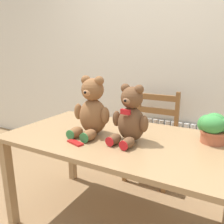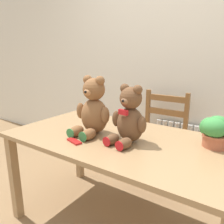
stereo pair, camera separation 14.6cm
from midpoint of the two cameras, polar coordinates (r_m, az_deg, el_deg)
name	(u,v)px [view 2 (the right image)]	position (r m, az deg, el deg)	size (l,w,h in m)	color
wall_back	(178,52)	(2.46, 18.64, 14.56)	(8.00, 0.04, 2.60)	silver
radiator	(185,152)	(2.56, 20.05, -9.79)	(0.68, 0.10, 0.57)	silver
dining_table	(119,149)	(1.54, 4.72, -9.66)	(1.56, 0.84, 0.72)	#9E7A51
wooden_chair_behind	(160,138)	(2.31, 14.28, -6.71)	(0.45, 0.39, 0.92)	brown
teddy_bear_left	(93,109)	(1.53, -2.28, 0.69)	(0.29, 0.28, 0.41)	brown
teddy_bear_right	(129,118)	(1.39, 7.53, -1.58)	(0.26, 0.27, 0.37)	brown
potted_plant	(216,130)	(1.49, 28.09, -4.30)	(0.20, 0.18, 0.19)	#B25B3D
chocolate_bar	(74,141)	(1.43, -6.97, -7.63)	(0.12, 0.04, 0.01)	red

